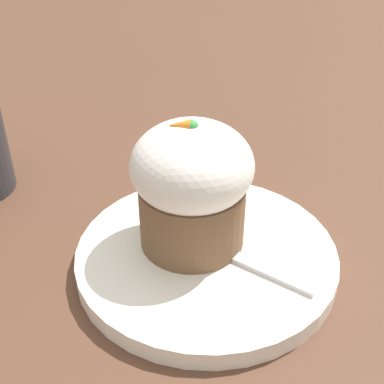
% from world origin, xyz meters
% --- Properties ---
extents(ground_plane, '(4.00, 4.00, 0.00)m').
position_xyz_m(ground_plane, '(0.00, 0.00, 0.00)').
color(ground_plane, '#513323').
extents(dessert_plate, '(0.21, 0.21, 0.02)m').
position_xyz_m(dessert_plate, '(0.00, 0.00, 0.01)').
color(dessert_plate, white).
rests_on(dessert_plate, ground_plane).
extents(carrot_cake, '(0.09, 0.09, 0.11)m').
position_xyz_m(carrot_cake, '(0.01, -0.01, 0.07)').
color(carrot_cake, brown).
rests_on(carrot_cake, dessert_plate).
extents(spoon, '(0.12, 0.07, 0.01)m').
position_xyz_m(spoon, '(-0.01, 0.00, 0.02)').
color(spoon, silver).
rests_on(spoon, dessert_plate).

